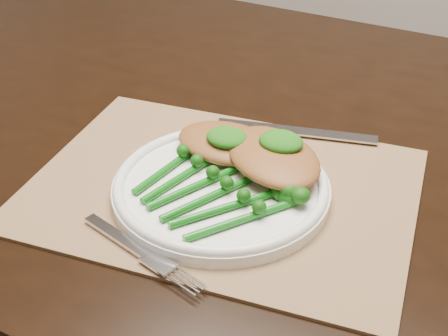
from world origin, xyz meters
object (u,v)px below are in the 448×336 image
at_px(dinner_plate, 221,187).
at_px(broccolini_bundle, 205,190).
at_px(chicken_fillet_left, 227,143).
at_px(dining_table, 257,311).
at_px(placemat, 222,188).

xyz_separation_m(dinner_plate, broccolini_bundle, (-0.01, -0.02, 0.01)).
bearing_deg(chicken_fillet_left, broccolini_bundle, -77.32).
xyz_separation_m(dining_table, placemat, (0.01, -0.16, 0.37)).
bearing_deg(broccolini_bundle, chicken_fillet_left, 125.82).
distance_m(placemat, dinner_plate, 0.02).
bearing_deg(placemat, dining_table, 87.71).
height_order(dining_table, broccolini_bundle, broccolini_bundle).
height_order(dinner_plate, chicken_fillet_left, chicken_fillet_left).
height_order(dining_table, dinner_plate, dinner_plate).
distance_m(chicken_fillet_left, broccolini_bundle, 0.09).
xyz_separation_m(dining_table, chicken_fillet_left, (-0.01, -0.11, 0.41)).
relative_size(placemat, chicken_fillet_left, 3.42).
bearing_deg(placemat, dinner_plate, -74.36).
relative_size(dinner_plate, broccolini_bundle, 1.15).
height_order(chicken_fillet_left, broccolini_bundle, chicken_fillet_left).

